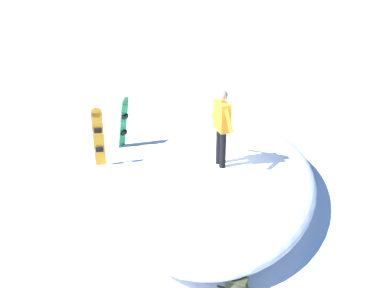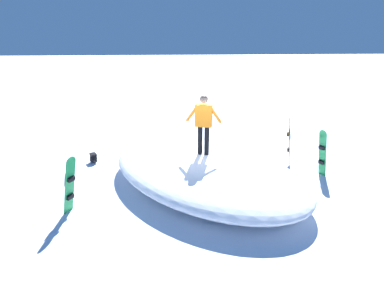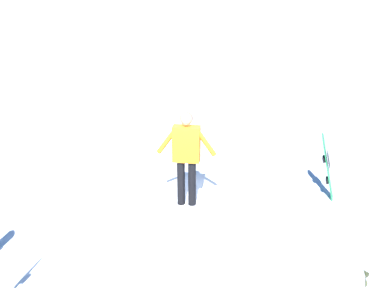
{
  "view_description": "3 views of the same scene",
  "coord_description": "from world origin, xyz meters",
  "views": [
    {
      "loc": [
        -6.84,
        -6.42,
        5.87
      ],
      "look_at": [
        -0.47,
        0.51,
        1.41
      ],
      "focal_mm": 44.06,
      "sensor_mm": 36.0,
      "label": 1
    },
    {
      "loc": [
        7.86,
        -1.55,
        4.02
      ],
      "look_at": [
        0.55,
        -0.42,
        1.49
      ],
      "focal_mm": 27.2,
      "sensor_mm": 36.0,
      "label": 2
    },
    {
      "loc": [
        -7.45,
        1.82,
        5.09
      ],
      "look_at": [
        0.53,
        -0.24,
        1.86
      ],
      "focal_mm": 44.07,
      "sensor_mm": 36.0,
      "label": 3
    }
  ],
  "objects": [
    {
      "name": "snowboard_tertiary_upright",
      "position": [
        -1.18,
        3.3,
        0.88
      ],
      "size": [
        0.35,
        0.33,
        1.71
      ],
      "color": "orange",
      "rests_on": "ground"
    },
    {
      "name": "backpack_far",
      "position": [
        -2.03,
        -2.34,
        0.2
      ],
      "size": [
        0.44,
        0.64,
        0.38
      ],
      "color": "#383D23",
      "rests_on": "ground"
    },
    {
      "name": "snowboard_primary_upright",
      "position": [
        -0.01,
        3.84,
        0.8
      ],
      "size": [
        0.34,
        0.35,
        1.55
      ],
      "color": "#1E8C47",
      "rests_on": "ground"
    },
    {
      "name": "ground",
      "position": [
        0.0,
        0.0,
        0.0
      ],
      "size": [
        240.0,
        240.0,
        0.0
      ],
      "primitive_type": "plane",
      "color": "white"
    },
    {
      "name": "snow_mound",
      "position": [
        0.02,
        0.01,
        0.47
      ],
      "size": [
        7.89,
        7.26,
        0.94
      ],
      "primitive_type": "ellipsoid",
      "rotation": [
        0.0,
        0.0,
        0.61
      ],
      "color": "white",
      "rests_on": "ground"
    },
    {
      "name": "snowboarder_standing",
      "position": [
        -0.06,
        0.01,
        1.96
      ],
      "size": [
        0.48,
        1.01,
        1.76
      ],
      "color": "black",
      "rests_on": "snow_mound"
    }
  ]
}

